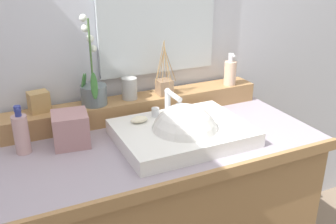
{
  "coord_description": "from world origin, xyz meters",
  "views": [
    {
      "loc": [
        -0.55,
        -1.24,
        1.53
      ],
      "look_at": [
        0.03,
        -0.02,
        0.97
      ],
      "focal_mm": 40.84,
      "sensor_mm": 36.0,
      "label": 1
    }
  ],
  "objects_px": {
    "tissue_box": "(71,129)",
    "reed_diffuser": "(164,86)",
    "lotion_bottle": "(21,133)",
    "potted_plant": "(93,88)",
    "tumbler_cup": "(129,88)",
    "soap_dispenser": "(230,72)",
    "sink_basin": "(184,136)",
    "trinket_box": "(39,102)",
    "soap_bar": "(139,120)"
  },
  "relations": [
    {
      "from": "soap_dispenser",
      "to": "trinket_box",
      "type": "distance_m",
      "value": 0.88
    },
    {
      "from": "potted_plant",
      "to": "trinket_box",
      "type": "distance_m",
      "value": 0.22
    },
    {
      "from": "sink_basin",
      "to": "reed_diffuser",
      "type": "bearing_deg",
      "value": 79.64
    },
    {
      "from": "reed_diffuser",
      "to": "lotion_bottle",
      "type": "distance_m",
      "value": 0.64
    },
    {
      "from": "tumbler_cup",
      "to": "lotion_bottle",
      "type": "relative_size",
      "value": 0.52
    },
    {
      "from": "sink_basin",
      "to": "soap_dispenser",
      "type": "relative_size",
      "value": 3.28
    },
    {
      "from": "tumbler_cup",
      "to": "tissue_box",
      "type": "relative_size",
      "value": 0.72
    },
    {
      "from": "tumbler_cup",
      "to": "trinket_box",
      "type": "relative_size",
      "value": 1.15
    },
    {
      "from": "soap_dispenser",
      "to": "tumbler_cup",
      "type": "relative_size",
      "value": 1.62
    },
    {
      "from": "reed_diffuser",
      "to": "tissue_box",
      "type": "bearing_deg",
      "value": -163.17
    },
    {
      "from": "trinket_box",
      "to": "lotion_bottle",
      "type": "height_order",
      "value": "lotion_bottle"
    },
    {
      "from": "lotion_bottle",
      "to": "reed_diffuser",
      "type": "bearing_deg",
      "value": 11.46
    },
    {
      "from": "lotion_bottle",
      "to": "trinket_box",
      "type": "bearing_deg",
      "value": 60.77
    },
    {
      "from": "soap_dispenser",
      "to": "lotion_bottle",
      "type": "xyz_separation_m",
      "value": [
        -0.96,
        -0.12,
        -0.07
      ]
    },
    {
      "from": "soap_bar",
      "to": "soap_dispenser",
      "type": "distance_m",
      "value": 0.56
    },
    {
      "from": "tumbler_cup",
      "to": "reed_diffuser",
      "type": "relative_size",
      "value": 0.39
    },
    {
      "from": "reed_diffuser",
      "to": "tumbler_cup",
      "type": "bearing_deg",
      "value": 175.16
    },
    {
      "from": "sink_basin",
      "to": "tissue_box",
      "type": "height_order",
      "value": "sink_basin"
    },
    {
      "from": "sink_basin",
      "to": "reed_diffuser",
      "type": "xyz_separation_m",
      "value": [
        0.05,
        0.29,
        0.1
      ]
    },
    {
      "from": "tissue_box",
      "to": "reed_diffuser",
      "type": "bearing_deg",
      "value": 16.83
    },
    {
      "from": "sink_basin",
      "to": "trinket_box",
      "type": "height_order",
      "value": "sink_basin"
    },
    {
      "from": "soap_bar",
      "to": "trinket_box",
      "type": "height_order",
      "value": "trinket_box"
    },
    {
      "from": "sink_basin",
      "to": "tissue_box",
      "type": "bearing_deg",
      "value": 158.46
    },
    {
      "from": "reed_diffuser",
      "to": "lotion_bottle",
      "type": "height_order",
      "value": "reed_diffuser"
    },
    {
      "from": "potted_plant",
      "to": "tumbler_cup",
      "type": "distance_m",
      "value": 0.16
    },
    {
      "from": "sink_basin",
      "to": "soap_dispenser",
      "type": "xyz_separation_m",
      "value": [
        0.39,
        0.28,
        0.13
      ]
    },
    {
      "from": "potted_plant",
      "to": "soap_dispenser",
      "type": "bearing_deg",
      "value": -2.37
    },
    {
      "from": "soap_bar",
      "to": "tumbler_cup",
      "type": "height_order",
      "value": "tumbler_cup"
    },
    {
      "from": "potted_plant",
      "to": "reed_diffuser",
      "type": "bearing_deg",
      "value": -2.99
    },
    {
      "from": "tumbler_cup",
      "to": "reed_diffuser",
      "type": "bearing_deg",
      "value": -4.84
    },
    {
      "from": "potted_plant",
      "to": "lotion_bottle",
      "type": "height_order",
      "value": "potted_plant"
    },
    {
      "from": "lotion_bottle",
      "to": "tissue_box",
      "type": "bearing_deg",
      "value": -3.24
    },
    {
      "from": "potted_plant",
      "to": "tumbler_cup",
      "type": "height_order",
      "value": "potted_plant"
    },
    {
      "from": "sink_basin",
      "to": "tumbler_cup",
      "type": "bearing_deg",
      "value": 109.01
    },
    {
      "from": "reed_diffuser",
      "to": "lotion_bottle",
      "type": "xyz_separation_m",
      "value": [
        -0.62,
        -0.13,
        -0.05
      ]
    },
    {
      "from": "soap_dispenser",
      "to": "sink_basin",
      "type": "bearing_deg",
      "value": -144.43
    },
    {
      "from": "trinket_box",
      "to": "lotion_bottle",
      "type": "distance_m",
      "value": 0.19
    },
    {
      "from": "reed_diffuser",
      "to": "lotion_bottle",
      "type": "relative_size",
      "value": 1.34
    },
    {
      "from": "tumbler_cup",
      "to": "tissue_box",
      "type": "xyz_separation_m",
      "value": [
        -0.29,
        -0.15,
        -0.07
      ]
    },
    {
      "from": "trinket_box",
      "to": "reed_diffuser",
      "type": "bearing_deg",
      "value": -12.92
    },
    {
      "from": "potted_plant",
      "to": "soap_dispenser",
      "type": "height_order",
      "value": "potted_plant"
    },
    {
      "from": "soap_dispenser",
      "to": "tumbler_cup",
      "type": "distance_m",
      "value": 0.5
    },
    {
      "from": "soap_bar",
      "to": "potted_plant",
      "type": "bearing_deg",
      "value": 122.95
    },
    {
      "from": "soap_dispenser",
      "to": "trinket_box",
      "type": "bearing_deg",
      "value": 177.11
    },
    {
      "from": "soap_dispenser",
      "to": "tissue_box",
      "type": "xyz_separation_m",
      "value": [
        -0.79,
        -0.13,
        -0.09
      ]
    },
    {
      "from": "reed_diffuser",
      "to": "trinket_box",
      "type": "distance_m",
      "value": 0.53
    },
    {
      "from": "tumbler_cup",
      "to": "reed_diffuser",
      "type": "distance_m",
      "value": 0.16
    },
    {
      "from": "potted_plant",
      "to": "tumbler_cup",
      "type": "xyz_separation_m",
      "value": [
        0.16,
        -0.0,
        -0.03
      ]
    },
    {
      "from": "potted_plant",
      "to": "trinket_box",
      "type": "xyz_separation_m",
      "value": [
        -0.22,
        0.02,
        -0.03
      ]
    },
    {
      "from": "sink_basin",
      "to": "tissue_box",
      "type": "distance_m",
      "value": 0.43
    }
  ]
}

